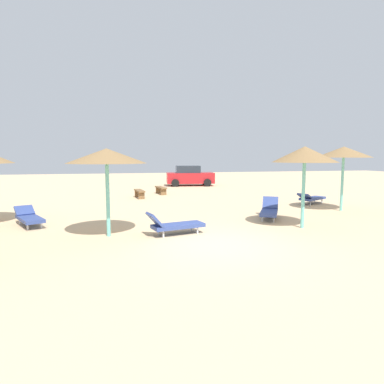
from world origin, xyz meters
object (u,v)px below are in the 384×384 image
Objects in this scene: parasol_3 at (305,155)px; parasol_1 at (107,156)px; lounger_2 at (29,217)px; lounger_1 at (174,225)px; lounger_4 at (311,198)px; lounger_3 at (269,211)px; bench_1 at (139,192)px; parked_car at (190,176)px; bench_0 at (161,189)px; parasol_4 at (344,152)px.

parasol_1 is at bearing 177.50° from parasol_3.
lounger_1 is at bearing -27.25° from lounger_2.
lounger_3 is at bearing -141.21° from lounger_4.
parasol_1 is at bearing -38.65° from lounger_2.
parasol_3 is at bearing -0.57° from lounger_1.
lounger_3 is at bearing 100.15° from parasol_3.
bench_1 is at bearing 57.46° from lounger_2.
parasol_1 is 1.45× the size of lounger_3.
parasol_1 is 4.30m from lounger_2.
parked_car reaches higher than bench_1.
lounger_3 is (4.27, 1.84, 0.00)m from lounger_1.
parasol_3 is 11.10m from bench_1.
parked_car reaches higher than lounger_1.
parasol_1 is at bearing -105.94° from bench_0.
lounger_2 reaches higher than bench_1.
lounger_1 is at bearing -87.33° from bench_1.
lounger_4 is (-0.09, 2.26, -2.39)m from parasol_4.
parasol_1 is 1.80× the size of bench_1.
parasol_1 is 9.73m from bench_1.
lounger_2 is at bearing -122.54° from bench_1.
parasol_1 is at bearing -166.15° from parasol_4.
parasol_3 is 1.47× the size of lounger_1.
parasol_4 is (10.46, 2.58, 0.18)m from parasol_1.
parasol_3 reaches higher than lounger_3.
lounger_1 reaches higher than bench_0.
lounger_1 is at bearing -156.72° from lounger_3.
bench_0 is (-7.31, 8.47, -2.36)m from parasol_4.
lounger_4 is at bearing 10.85° from lounger_2.
parasol_1 reaches higher than lounger_2.
parasol_1 reaches higher than lounger_4.
lounger_4 is (3.71, 5.13, -2.27)m from parasol_3.
lounger_3 reaches higher than bench_0.
parked_car is (3.25, 5.68, 0.48)m from bench_0.
lounger_1 is 17.52m from parked_car.
bench_1 is (-8.75, 4.50, 0.04)m from lounger_4.
lounger_2 is at bearing 164.82° from parasol_3.
parked_car is at bearing 75.66° from lounger_1.
lounger_2 is 8.35m from bench_1.
parasol_3 is 10.14m from lounger_2.
bench_1 is at bearing 117.67° from parasol_3.
bench_1 is at bearing 92.67° from lounger_1.
bench_0 is at bearing 84.49° from lounger_1.
lounger_1 is (-4.60, 0.05, -2.26)m from parasol_3.
parasol_1 is 11.69m from bench_0.
parked_car is (-3.97, 11.89, 0.51)m from lounger_4.
lounger_1 is 0.98× the size of lounger_2.
bench_0 is at bearing 108.56° from lounger_3.
lounger_1 is at bearing -6.78° from parasol_1.
lounger_2 is 1.00× the size of lounger_4.
parasol_4 reaches higher than lounger_3.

